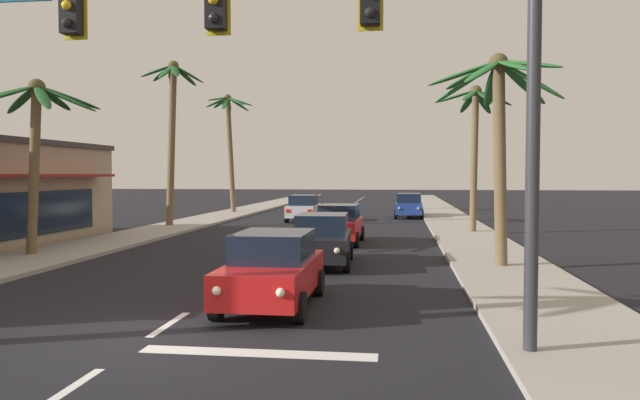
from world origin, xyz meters
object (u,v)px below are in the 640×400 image
(sedan_lead_at_stop_bar, at_px, (273,269))
(palm_right_third, at_px, (475,129))
(sedan_third_in_queue, at_px, (322,239))
(sedan_oncoming_far, at_px, (304,208))
(palm_left_farthest, at_px, (229,131))
(sedan_fifth_in_queue, at_px, (339,224))
(palm_right_second, at_px, (498,112))
(palm_left_third, at_px, (172,117))
(traffic_signal_mast, at_px, (315,36))
(sedan_parked_nearest_kerb, at_px, (409,205))
(palm_left_second, at_px, (36,126))

(sedan_lead_at_stop_bar, height_order, palm_right_third, palm_right_third)
(sedan_third_in_queue, relative_size, sedan_oncoming_far, 1.01)
(sedan_third_in_queue, relative_size, palm_right_third, 0.61)
(palm_left_farthest, height_order, palm_right_third, palm_left_farthest)
(sedan_fifth_in_queue, bearing_deg, palm_right_second, -49.86)
(sedan_third_in_queue, distance_m, palm_left_third, 17.32)
(sedan_third_in_queue, height_order, sedan_oncoming_far, same)
(traffic_signal_mast, distance_m, sedan_fifth_in_queue, 16.65)
(sedan_oncoming_far, bearing_deg, sedan_fifth_in_queue, -74.23)
(palm_left_farthest, bearing_deg, sedan_oncoming_far, -45.37)
(sedan_oncoming_far, xyz_separation_m, sedan_parked_nearest_kerb, (6.73, 4.03, 0.00))
(sedan_parked_nearest_kerb, distance_m, palm_left_third, 17.27)
(sedan_parked_nearest_kerb, bearing_deg, sedan_lead_at_stop_bar, -96.98)
(sedan_parked_nearest_kerb, bearing_deg, sedan_third_in_queue, -98.11)
(traffic_signal_mast, bearing_deg, palm_left_farthest, 108.01)
(palm_right_second, bearing_deg, palm_left_second, 177.25)
(palm_left_farthest, bearing_deg, sedan_third_in_queue, -67.94)
(sedan_lead_at_stop_bar, relative_size, sedan_oncoming_far, 1.00)
(palm_left_third, distance_m, palm_right_third, 16.46)
(sedan_lead_at_stop_bar, relative_size, palm_left_farthest, 0.49)
(sedan_fifth_in_queue, bearing_deg, palm_left_third, 146.45)
(sedan_third_in_queue, bearing_deg, palm_right_second, -2.62)
(sedan_third_in_queue, distance_m, sedan_oncoming_far, 18.93)
(sedan_fifth_in_queue, height_order, palm_right_second, palm_right_second)
(traffic_signal_mast, relative_size, sedan_lead_at_stop_bar, 2.39)
(palm_left_second, relative_size, palm_right_second, 0.95)
(sedan_oncoming_far, bearing_deg, traffic_signal_mast, -80.76)
(palm_left_third, bearing_deg, palm_left_second, -91.01)
(traffic_signal_mast, relative_size, sedan_oncoming_far, 2.38)
(sedan_lead_at_stop_bar, bearing_deg, palm_right_second, 46.21)
(palm_left_second, bearing_deg, sedan_oncoming_far, 69.39)
(sedan_parked_nearest_kerb, bearing_deg, sedan_oncoming_far, -149.11)
(sedan_parked_nearest_kerb, xyz_separation_m, palm_left_second, (-13.54, -22.12, 3.85))
(palm_left_second, bearing_deg, sedan_third_in_queue, -2.82)
(sedan_oncoming_far, distance_m, palm_left_third, 10.16)
(palm_right_third, bearing_deg, sedan_third_in_queue, -118.84)
(sedan_oncoming_far, distance_m, palm_left_farthest, 11.16)
(sedan_third_in_queue, bearing_deg, sedan_parked_nearest_kerb, 81.89)
(palm_right_second, bearing_deg, palm_left_third, 139.64)
(sedan_fifth_in_queue, height_order, sedan_oncoming_far, same)
(traffic_signal_mast, relative_size, palm_left_farthest, 1.17)
(sedan_fifth_in_queue, height_order, palm_right_third, palm_right_third)
(sedan_third_in_queue, bearing_deg, palm_left_second, 177.18)
(sedan_lead_at_stop_bar, distance_m, palm_left_farthest, 33.87)
(palm_left_second, relative_size, palm_right_third, 0.86)
(traffic_signal_mast, height_order, palm_left_farthest, palm_left_farthest)
(sedan_parked_nearest_kerb, height_order, palm_left_third, palm_left_third)
(traffic_signal_mast, height_order, sedan_oncoming_far, traffic_signal_mast)
(sedan_parked_nearest_kerb, relative_size, palm_right_third, 0.60)
(palm_left_third, bearing_deg, sedan_fifth_in_queue, -33.55)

